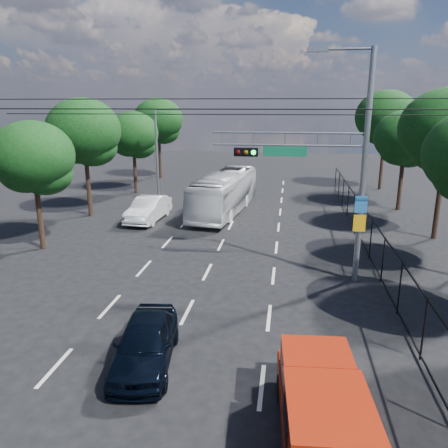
% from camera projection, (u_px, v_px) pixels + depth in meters
% --- Properties ---
extents(ground, '(120.00, 120.00, 0.00)m').
position_uv_depth(ground, '(155.00, 377.00, 12.23)').
color(ground, black).
rests_on(ground, ground).
extents(lane_markings, '(6.12, 38.00, 0.01)m').
position_uv_depth(lane_markings, '(226.00, 234.00, 25.58)').
color(lane_markings, beige).
rests_on(lane_markings, ground).
extents(signal_mast, '(6.43, 0.39, 9.50)m').
position_uv_depth(signal_mast, '(334.00, 159.00, 17.70)').
color(signal_mast, slate).
rests_on(signal_mast, ground).
extents(streetlight_left, '(2.09, 0.22, 7.08)m').
position_uv_depth(streetlight_left, '(159.00, 151.00, 33.06)').
color(streetlight_left, slate).
rests_on(streetlight_left, ground).
extents(utility_wires, '(22.00, 5.04, 0.74)m').
position_uv_depth(utility_wires, '(209.00, 108.00, 18.73)').
color(utility_wires, black).
rests_on(utility_wires, ground).
extents(fence_right, '(0.06, 34.03, 2.00)m').
position_uv_depth(fence_right, '(367.00, 232.00, 22.48)').
color(fence_right, black).
rests_on(fence_right, ground).
extents(tree_right_c, '(5.10, 5.10, 8.29)m').
position_uv_depth(tree_right_c, '(447.00, 136.00, 23.34)').
color(tree_right_c, black).
rests_on(tree_right_c, ground).
extents(tree_right_d, '(4.32, 4.32, 7.02)m').
position_uv_depth(tree_right_d, '(405.00, 142.00, 30.31)').
color(tree_right_d, black).
rests_on(tree_right_d, ground).
extents(tree_right_e, '(5.28, 5.28, 8.58)m').
position_uv_depth(tree_right_e, '(386.00, 121.00, 37.62)').
color(tree_right_e, black).
rests_on(tree_right_e, ground).
extents(tree_left_b, '(4.08, 4.08, 6.63)m').
position_uv_depth(tree_left_b, '(34.00, 162.00, 21.88)').
color(tree_left_b, black).
rests_on(tree_left_b, ground).
extents(tree_left_c, '(4.80, 4.80, 7.80)m').
position_uv_depth(tree_left_c, '(85.00, 136.00, 28.42)').
color(tree_left_c, black).
rests_on(tree_left_c, ground).
extents(tree_left_d, '(4.20, 4.20, 6.83)m').
position_uv_depth(tree_left_d, '(133.00, 137.00, 36.17)').
color(tree_left_d, black).
rests_on(tree_left_d, ground).
extents(tree_left_e, '(4.92, 4.92, 7.99)m').
position_uv_depth(tree_left_e, '(159.00, 123.00, 43.61)').
color(tree_left_e, black).
rests_on(tree_left_e, ground).
extents(red_pickup, '(2.05, 4.87, 1.77)m').
position_uv_depth(red_pickup, '(322.00, 407.00, 9.59)').
color(red_pickup, black).
rests_on(red_pickup, ground).
extents(navy_hatchback, '(2.16, 4.24, 1.38)m').
position_uv_depth(navy_hatchback, '(145.00, 342.00, 12.67)').
color(navy_hatchback, black).
rests_on(navy_hatchback, ground).
extents(white_bus, '(3.60, 10.46, 2.85)m').
position_uv_depth(white_bus, '(225.00, 193.00, 30.37)').
color(white_bus, silver).
rests_on(white_bus, ground).
extents(white_van, '(1.90, 4.83, 1.57)m').
position_uv_depth(white_van, '(148.00, 209.00, 28.39)').
color(white_van, silver).
rests_on(white_van, ground).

